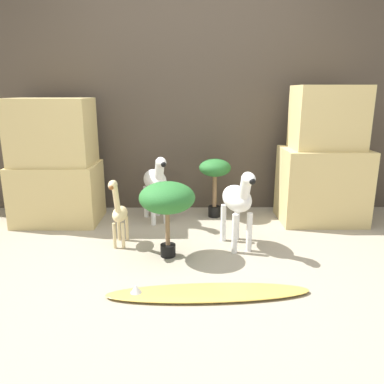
{
  "coord_description": "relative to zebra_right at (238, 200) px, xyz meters",
  "views": [
    {
      "loc": [
        -0.01,
        -2.45,
        1.25
      ],
      "look_at": [
        0.02,
        0.8,
        0.38
      ],
      "focal_mm": 35.0,
      "sensor_mm": 36.0,
      "label": 1
    }
  ],
  "objects": [
    {
      "name": "zebra_right",
      "position": [
        0.0,
        0.0,
        0.0
      ],
      "size": [
        0.3,
        0.51,
        0.68
      ],
      "color": "white",
      "rests_on": "ground_plane"
    },
    {
      "name": "rock_pillar_left",
      "position": [
        -1.69,
        0.66,
        0.17
      ],
      "size": [
        0.8,
        0.55,
        1.2
      ],
      "color": "#D1B775",
      "rests_on": "ground_plane"
    },
    {
      "name": "zebra_left",
      "position": [
        -0.72,
        0.66,
        0.0
      ],
      "size": [
        0.33,
        0.51,
        0.68
      ],
      "color": "white",
      "rests_on": "ground_plane"
    },
    {
      "name": "potted_palm_front",
      "position": [
        -0.14,
        0.78,
        0.07
      ],
      "size": [
        0.32,
        0.32,
        0.6
      ],
      "color": "black",
      "rests_on": "ground_plane"
    },
    {
      "name": "ground_plane",
      "position": [
        -0.39,
        -0.45,
        -0.4
      ],
      "size": [
        14.0,
        14.0,
        0.0
      ],
      "primitive_type": "plane",
      "color": "#9E937F"
    },
    {
      "name": "wall_back",
      "position": [
        -0.39,
        1.14,
        0.7
      ],
      "size": [
        6.4,
        0.08,
        2.2
      ],
      "color": "#473D33",
      "rests_on": "ground_plane"
    },
    {
      "name": "surfboard",
      "position": [
        -0.28,
        -0.77,
        -0.38
      ],
      "size": [
        1.31,
        0.3,
        0.08
      ],
      "color": "gold",
      "rests_on": "ground_plane"
    },
    {
      "name": "rock_pillar_right",
      "position": [
        0.91,
        0.66,
        0.18
      ],
      "size": [
        0.8,
        0.55,
        1.31
      ],
      "color": "#D1B775",
      "rests_on": "ground_plane"
    },
    {
      "name": "giraffe_figurine",
      "position": [
        -0.97,
        0.03,
        -0.1
      ],
      "size": [
        0.13,
        0.39,
        0.6
      ],
      "color": "beige",
      "rests_on": "ground_plane"
    },
    {
      "name": "potted_palm_back",
      "position": [
        -0.56,
        -0.18,
        0.06
      ],
      "size": [
        0.43,
        0.43,
        0.6
      ],
      "color": "black",
      "rests_on": "ground_plane"
    }
  ]
}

